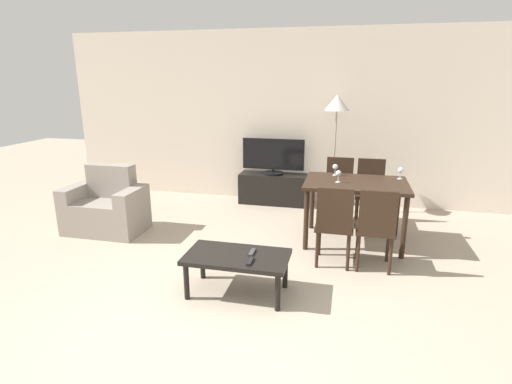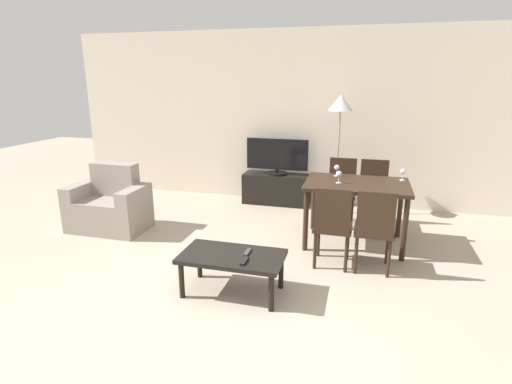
{
  "view_description": "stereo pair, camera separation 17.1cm",
  "coord_description": "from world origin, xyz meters",
  "px_view_note": "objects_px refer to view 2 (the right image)",
  "views": [
    {
      "loc": [
        1.01,
        -2.6,
        1.96
      ],
      "look_at": [
        -0.04,
        1.88,
        0.65
      ],
      "focal_mm": 28.0,
      "sensor_mm": 36.0,
      "label": 1
    },
    {
      "loc": [
        1.17,
        -2.56,
        1.96
      ],
      "look_at": [
        -0.04,
        1.88,
        0.65
      ],
      "focal_mm": 28.0,
      "sensor_mm": 36.0,
      "label": 2
    }
  ],
  "objects_px": {
    "dining_chair_far_left": "(341,188)",
    "wine_glass_center": "(339,175)",
    "coffee_table": "(232,259)",
    "dining_table": "(356,191)",
    "dining_chair_far": "(373,190)",
    "dining_chair_near": "(333,223)",
    "dining_chair_near_right": "(374,227)",
    "remote_secondary": "(247,252)",
    "wine_glass_right": "(403,172)",
    "floor_lamp": "(340,110)",
    "remote_primary": "(244,261)",
    "armchair": "(110,206)",
    "tv_stand": "(277,189)",
    "wine_glass_left": "(337,168)",
    "tv": "(277,157)"
  },
  "relations": [
    {
      "from": "dining_chair_near",
      "to": "floor_lamp",
      "type": "bearing_deg",
      "value": 93.05
    },
    {
      "from": "dining_chair_far_left",
      "to": "remote_secondary",
      "type": "relative_size",
      "value": 6.0
    },
    {
      "from": "dining_chair_near_right",
      "to": "armchair",
      "type": "bearing_deg",
      "value": 173.61
    },
    {
      "from": "dining_table",
      "to": "dining_chair_far",
      "type": "distance_m",
      "value": 0.78
    },
    {
      "from": "dining_chair_near_right",
      "to": "floor_lamp",
      "type": "distance_m",
      "value": 2.17
    },
    {
      "from": "dining_chair_far",
      "to": "remote_secondary",
      "type": "bearing_deg",
      "value": -117.66
    },
    {
      "from": "tv",
      "to": "remote_primary",
      "type": "bearing_deg",
      "value": -83.07
    },
    {
      "from": "tv",
      "to": "armchair",
      "type": "bearing_deg",
      "value": -138.41
    },
    {
      "from": "tv",
      "to": "remote_primary",
      "type": "relative_size",
      "value": 6.54
    },
    {
      "from": "coffee_table",
      "to": "remote_primary",
      "type": "distance_m",
      "value": 0.21
    },
    {
      "from": "tv",
      "to": "dining_chair_far",
      "type": "distance_m",
      "value": 1.62
    },
    {
      "from": "dining_chair_far_left",
      "to": "wine_glass_center",
      "type": "height_order",
      "value": "wine_glass_center"
    },
    {
      "from": "tv_stand",
      "to": "remote_secondary",
      "type": "distance_m",
      "value": 2.83
    },
    {
      "from": "dining_chair_near",
      "to": "dining_chair_near_right",
      "type": "relative_size",
      "value": 1.0
    },
    {
      "from": "tv_stand",
      "to": "dining_chair_far",
      "type": "bearing_deg",
      "value": -22.81
    },
    {
      "from": "coffee_table",
      "to": "wine_glass_center",
      "type": "xyz_separation_m",
      "value": [
        0.85,
        1.44,
        0.53
      ]
    },
    {
      "from": "dining_chair_near",
      "to": "dining_chair_far",
      "type": "distance_m",
      "value": 1.52
    },
    {
      "from": "remote_primary",
      "to": "wine_glass_left",
      "type": "bearing_deg",
      "value": 71.44
    },
    {
      "from": "remote_primary",
      "to": "wine_glass_right",
      "type": "height_order",
      "value": "wine_glass_right"
    },
    {
      "from": "tv_stand",
      "to": "wine_glass_right",
      "type": "distance_m",
      "value": 2.19
    },
    {
      "from": "coffee_table",
      "to": "dining_table",
      "type": "xyz_separation_m",
      "value": [
        1.06,
        1.52,
        0.33
      ]
    },
    {
      "from": "dining_chair_far",
      "to": "wine_glass_center",
      "type": "bearing_deg",
      "value": -117.57
    },
    {
      "from": "armchair",
      "to": "dining_table",
      "type": "bearing_deg",
      "value": 6.28
    },
    {
      "from": "dining_chair_far",
      "to": "dining_table",
      "type": "bearing_deg",
      "value": -106.17
    },
    {
      "from": "floor_lamp",
      "to": "remote_secondary",
      "type": "relative_size",
      "value": 11.62
    },
    {
      "from": "dining_table",
      "to": "remote_primary",
      "type": "height_order",
      "value": "dining_table"
    },
    {
      "from": "remote_secondary",
      "to": "wine_glass_center",
      "type": "bearing_deg",
      "value": 62.29
    },
    {
      "from": "armchair",
      "to": "dining_chair_far_left",
      "type": "distance_m",
      "value": 3.16
    },
    {
      "from": "dining_table",
      "to": "wine_glass_left",
      "type": "bearing_deg",
      "value": 134.23
    },
    {
      "from": "dining_table",
      "to": "wine_glass_left",
      "type": "height_order",
      "value": "wine_glass_left"
    },
    {
      "from": "dining_chair_near",
      "to": "dining_chair_near_right",
      "type": "bearing_deg",
      "value": 0.0
    },
    {
      "from": "wine_glass_center",
      "to": "dining_table",
      "type": "bearing_deg",
      "value": 20.7
    },
    {
      "from": "dining_chair_near",
      "to": "dining_chair_near_right",
      "type": "xyz_separation_m",
      "value": [
        0.42,
        0.0,
        0.0
      ]
    },
    {
      "from": "dining_chair_near",
      "to": "dining_chair_near_right",
      "type": "height_order",
      "value": "same"
    },
    {
      "from": "coffee_table",
      "to": "wine_glass_center",
      "type": "bearing_deg",
      "value": 59.42
    },
    {
      "from": "wine_glass_center",
      "to": "armchair",
      "type": "bearing_deg",
      "value": -174.8
    },
    {
      "from": "dining_table",
      "to": "remote_secondary",
      "type": "height_order",
      "value": "dining_table"
    },
    {
      "from": "coffee_table",
      "to": "wine_glass_center",
      "type": "relative_size",
      "value": 6.55
    },
    {
      "from": "coffee_table",
      "to": "floor_lamp",
      "type": "height_order",
      "value": "floor_lamp"
    },
    {
      "from": "dining_chair_far_left",
      "to": "dining_chair_far",
      "type": "bearing_deg",
      "value": 0.0
    },
    {
      "from": "dining_chair_far_left",
      "to": "remote_primary",
      "type": "relative_size",
      "value": 6.0
    },
    {
      "from": "dining_chair_near_right",
      "to": "wine_glass_right",
      "type": "height_order",
      "value": "wine_glass_right"
    },
    {
      "from": "tv",
      "to": "dining_chair_near_right",
      "type": "xyz_separation_m",
      "value": [
        1.48,
        -2.08,
        -0.27
      ]
    },
    {
      "from": "dining_chair_near",
      "to": "dining_chair_far",
      "type": "height_order",
      "value": "same"
    },
    {
      "from": "remote_secondary",
      "to": "armchair",
      "type": "bearing_deg",
      "value": 153.91
    },
    {
      "from": "dining_chair_near_right",
      "to": "dining_chair_far_left",
      "type": "relative_size",
      "value": 1.0
    },
    {
      "from": "remote_secondary",
      "to": "wine_glass_left",
      "type": "xyz_separation_m",
      "value": [
        0.67,
        1.72,
        0.47
      ]
    },
    {
      "from": "wine_glass_left",
      "to": "wine_glass_center",
      "type": "relative_size",
      "value": 1.0
    },
    {
      "from": "dining_chair_far_left",
      "to": "floor_lamp",
      "type": "xyz_separation_m",
      "value": [
        -0.1,
        0.38,
        1.03
      ]
    },
    {
      "from": "remote_primary",
      "to": "dining_table",
      "type": "bearing_deg",
      "value": 61.14
    }
  ]
}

